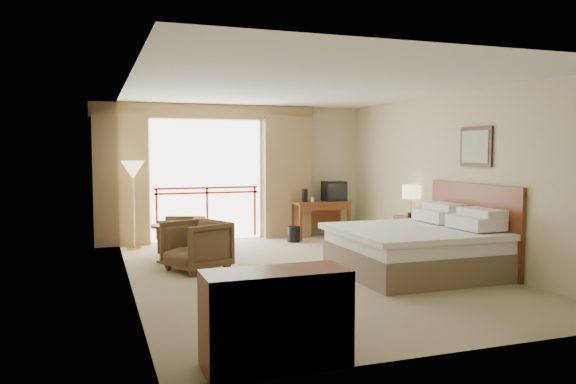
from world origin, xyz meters
name	(u,v)px	position (x,y,z in m)	size (l,w,h in m)	color
floor	(307,272)	(0.00, 0.00, 0.00)	(7.00, 7.00, 0.00)	gray
ceiling	(307,87)	(0.00, 0.00, 2.70)	(7.00, 7.00, 0.00)	white
wall_back	(245,172)	(0.00, 3.50, 1.35)	(5.00, 5.00, 0.00)	beige
wall_front	(452,202)	(0.00, -3.50, 1.35)	(5.00, 5.00, 0.00)	beige
wall_left	(129,184)	(-2.50, 0.00, 1.35)	(7.00, 7.00, 0.00)	beige
wall_right	(452,178)	(2.50, 0.00, 1.35)	(7.00, 7.00, 0.00)	beige
balcony_door	(207,180)	(-0.80, 3.48, 1.20)	(2.40, 2.40, 0.00)	white
balcony_railing	(207,200)	(-0.80, 3.46, 0.81)	(2.09, 0.03, 1.02)	#AA1D0E
curtain_left	(121,179)	(-2.45, 3.35, 1.25)	(1.00, 0.26, 2.50)	olive
curtain_right	(287,177)	(0.85, 3.35, 1.25)	(1.00, 0.26, 2.50)	olive
valance	(207,112)	(-0.80, 3.38, 2.55)	(4.40, 0.22, 0.28)	olive
hvac_vent	(305,124)	(1.30, 3.47, 2.35)	(0.50, 0.04, 0.50)	silver
bed	(417,248)	(1.50, -0.60, 0.38)	(2.13, 2.06, 0.97)	brown
headboard	(473,226)	(2.46, -0.60, 0.65)	(0.06, 2.10, 1.30)	#5A2714
framed_art	(476,147)	(2.47, -0.60, 1.85)	(0.04, 0.72, 0.60)	black
nightstand	(412,234)	(2.36, 0.96, 0.32)	(0.44, 0.53, 0.63)	#5A2714
table_lamp	(411,192)	(2.36, 1.01, 1.05)	(0.31, 0.31, 0.54)	tan
phone	(414,215)	(2.31, 0.81, 0.68)	(0.19, 0.15, 0.08)	black
desk	(320,209)	(1.46, 3.05, 0.59)	(1.15, 0.56, 0.75)	#5A2714
tv	(334,191)	(1.76, 2.99, 0.95)	(0.45, 0.36, 0.41)	black
coffee_maker	(305,196)	(1.11, 3.00, 0.88)	(0.12, 0.12, 0.26)	black
cup	(312,200)	(1.26, 2.95, 0.80)	(0.07, 0.07, 0.10)	white
wastebasket	(294,234)	(0.75, 2.66, 0.15)	(0.25, 0.25, 0.31)	black
armchair_far	(182,255)	(-1.53, 1.99, 0.00)	(0.70, 0.73, 0.66)	#422E1B
armchair_near	(197,270)	(-1.51, 0.67, 0.00)	(0.80, 0.83, 0.75)	#422E1B
side_table	(168,236)	(-1.82, 1.48, 0.41)	(0.55, 0.55, 0.60)	black
book	(168,225)	(-1.82, 1.48, 0.60)	(0.15, 0.20, 0.02)	white
floor_lamp	(133,173)	(-2.26, 2.87, 1.38)	(0.41, 0.41, 1.60)	tan
dresser	(276,319)	(-1.54, -3.27, 0.40)	(1.21, 0.51, 0.81)	#5A2714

